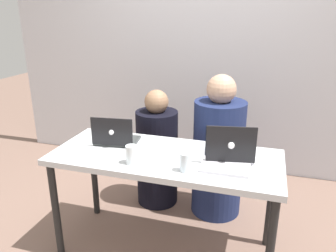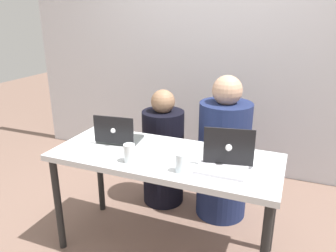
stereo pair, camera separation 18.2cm
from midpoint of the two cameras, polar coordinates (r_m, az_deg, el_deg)
The scene contains 10 objects.
ground_plane at distance 2.57m, azimuth -2.60°, elevation -20.55°, with size 12.00×12.00×0.00m, color #7B5F52.
back_wall at distance 3.48m, azimuth 5.64°, elevation 11.42°, with size 4.50×0.10×2.35m, color silver.
desk at distance 2.20m, azimuth -2.87°, elevation -6.94°, with size 1.51×0.63×0.75m.
person_on_left at distance 2.89m, azimuth -3.72°, elevation -4.94°, with size 0.39×0.39×1.04m.
person_on_right at distance 2.74m, azimuth 6.81°, elevation -4.92°, with size 0.45×0.45×1.20m.
laptop_back_left at distance 2.37m, azimuth -11.28°, elevation -2.02°, with size 0.32×0.26×0.21m.
laptop_front_right at distance 2.02m, azimuth 7.62°, elevation -5.59°, with size 0.29×0.26×0.22m.
laptop_back_right at distance 2.11m, azimuth 8.22°, elevation -4.39°, with size 0.34×0.31×0.25m.
water_glass_left at distance 2.06m, azimuth -8.92°, elevation -5.16°, with size 0.07×0.07×0.12m.
water_glass_right at distance 1.94m, azimuth 0.29°, elevation -6.57°, with size 0.06×0.06×0.11m.
Camera 1 is at (0.59, -1.89, 1.65)m, focal length 35.00 mm.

